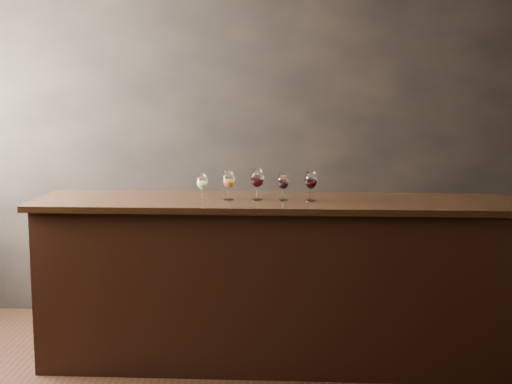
{
  "coord_description": "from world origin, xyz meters",
  "views": [
    {
      "loc": [
        0.55,
        -3.49,
        1.85
      ],
      "look_at": [
        0.35,
        1.17,
        1.17
      ],
      "focal_mm": 50.0,
      "sensor_mm": 36.0,
      "label": 1
    }
  ],
  "objects_px": {
    "bar_counter": "(274,285)",
    "glass_red_c": "(311,181)",
    "glass_red_a": "(257,179)",
    "back_bar_shelf": "(279,265)",
    "glass_white": "(202,182)",
    "glass_amber": "(229,181)",
    "glass_red_b": "(283,182)"
  },
  "relations": [
    {
      "from": "glass_white",
      "to": "glass_amber",
      "type": "xyz_separation_m",
      "value": [
        0.18,
        -0.01,
        0.01
      ]
    },
    {
      "from": "bar_counter",
      "to": "glass_red_a",
      "type": "bearing_deg",
      "value": -175.82
    },
    {
      "from": "glass_amber",
      "to": "glass_red_a",
      "type": "height_order",
      "value": "glass_red_a"
    },
    {
      "from": "glass_red_b",
      "to": "glass_red_c",
      "type": "distance_m",
      "value": 0.18
    },
    {
      "from": "back_bar_shelf",
      "to": "glass_amber",
      "type": "xyz_separation_m",
      "value": [
        -0.32,
        -0.88,
        0.79
      ]
    },
    {
      "from": "bar_counter",
      "to": "glass_red_c",
      "type": "distance_m",
      "value": 0.75
    },
    {
      "from": "back_bar_shelf",
      "to": "glass_red_c",
      "type": "bearing_deg",
      "value": -76.25
    },
    {
      "from": "glass_red_b",
      "to": "glass_red_c",
      "type": "height_order",
      "value": "glass_red_c"
    },
    {
      "from": "bar_counter",
      "to": "glass_red_c",
      "type": "xyz_separation_m",
      "value": [
        0.24,
        -0.03,
        0.71
      ]
    },
    {
      "from": "glass_amber",
      "to": "glass_red_c",
      "type": "distance_m",
      "value": 0.54
    },
    {
      "from": "glass_red_c",
      "to": "glass_red_b",
      "type": "bearing_deg",
      "value": 171.59
    },
    {
      "from": "bar_counter",
      "to": "back_bar_shelf",
      "type": "height_order",
      "value": "bar_counter"
    },
    {
      "from": "glass_white",
      "to": "glass_amber",
      "type": "height_order",
      "value": "glass_amber"
    },
    {
      "from": "glass_white",
      "to": "glass_red_b",
      "type": "xyz_separation_m",
      "value": [
        0.54,
        0.0,
        0.0
      ]
    },
    {
      "from": "back_bar_shelf",
      "to": "glass_white",
      "type": "relative_size",
      "value": 15.09
    },
    {
      "from": "glass_red_b",
      "to": "glass_red_c",
      "type": "relative_size",
      "value": 0.9
    },
    {
      "from": "glass_white",
      "to": "glass_amber",
      "type": "bearing_deg",
      "value": -2.82
    },
    {
      "from": "bar_counter",
      "to": "glass_red_c",
      "type": "height_order",
      "value": "glass_red_c"
    },
    {
      "from": "bar_counter",
      "to": "glass_amber",
      "type": "distance_m",
      "value": 0.77
    },
    {
      "from": "glass_white",
      "to": "glass_red_c",
      "type": "xyz_separation_m",
      "value": [
        0.72,
        -0.03,
        0.02
      ]
    },
    {
      "from": "glass_white",
      "to": "glass_amber",
      "type": "distance_m",
      "value": 0.18
    },
    {
      "from": "glass_white",
      "to": "bar_counter",
      "type": "bearing_deg",
      "value": 0.65
    },
    {
      "from": "glass_red_b",
      "to": "glass_white",
      "type": "bearing_deg",
      "value": -179.98
    },
    {
      "from": "glass_white",
      "to": "glass_red_c",
      "type": "height_order",
      "value": "glass_red_c"
    },
    {
      "from": "glass_red_b",
      "to": "glass_red_c",
      "type": "xyz_separation_m",
      "value": [
        0.18,
        -0.03,
        0.01
      ]
    },
    {
      "from": "glass_red_c",
      "to": "glass_white",
      "type": "bearing_deg",
      "value": 177.88
    },
    {
      "from": "glass_amber",
      "to": "glass_red_c",
      "type": "xyz_separation_m",
      "value": [
        0.54,
        -0.02,
        0.0
      ]
    },
    {
      "from": "glass_amber",
      "to": "glass_red_a",
      "type": "bearing_deg",
      "value": 2.23
    },
    {
      "from": "back_bar_shelf",
      "to": "glass_amber",
      "type": "height_order",
      "value": "glass_amber"
    },
    {
      "from": "back_bar_shelf",
      "to": "glass_white",
      "type": "distance_m",
      "value": 1.27
    },
    {
      "from": "back_bar_shelf",
      "to": "glass_red_b",
      "type": "xyz_separation_m",
      "value": [
        0.04,
        -0.87,
        0.78
      ]
    },
    {
      "from": "bar_counter",
      "to": "glass_white",
      "type": "bearing_deg",
      "value": -178.65
    }
  ]
}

